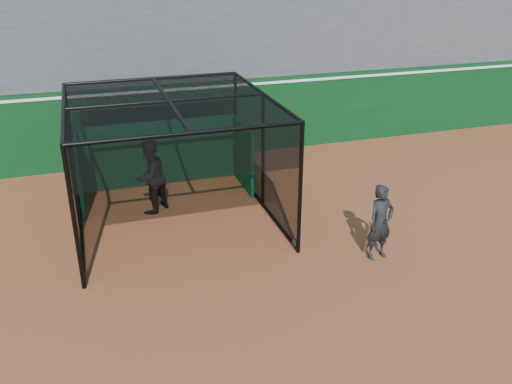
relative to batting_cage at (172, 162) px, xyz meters
name	(u,v)px	position (x,y,z in m)	size (l,w,h in m)	color
ground	(230,304)	(0.33, -4.06, -1.54)	(120.00, 120.00, 0.00)	brown
outfield_wall	(160,122)	(0.33, 4.44, -0.25)	(50.00, 0.50, 2.50)	#093514
grandstand	(137,7)	(0.33, 8.21, 2.93)	(50.00, 7.85, 8.95)	#4C4C4F
batting_cage	(172,162)	(0.00, 0.00, 0.00)	(4.81, 5.25, 3.09)	black
batter	(150,176)	(-0.52, 0.60, -0.55)	(0.96, 0.75, 1.98)	black
on_deck_player	(380,222)	(3.98, -3.33, -0.67)	(0.70, 0.52, 1.74)	black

